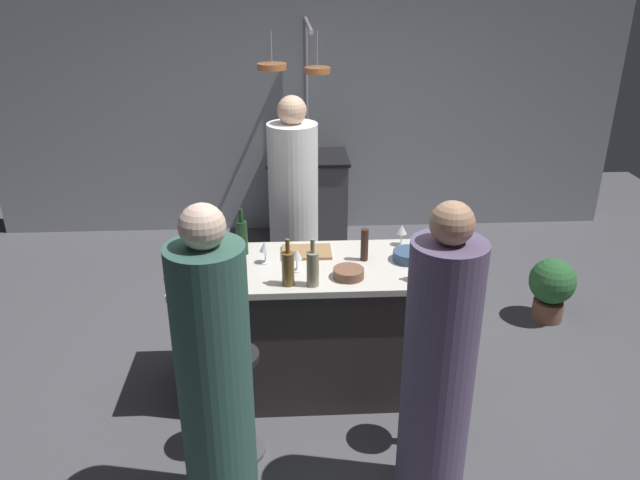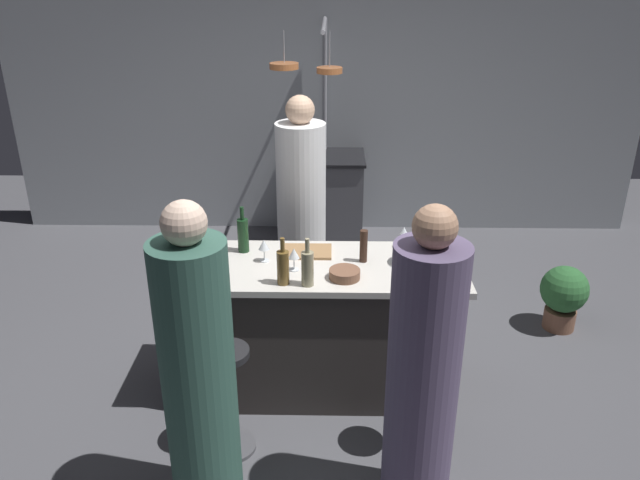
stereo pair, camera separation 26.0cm
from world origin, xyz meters
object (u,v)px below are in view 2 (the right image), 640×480
at_px(bar_stool_right, 420,398).
at_px(cutting_board, 307,252).
at_px(pepper_mill, 364,246).
at_px(wine_glass_near_left_guest, 404,233).
at_px(wine_bottle_rose, 427,265).
at_px(wine_bottle_white, 307,268).
at_px(wine_bottle_red, 243,234).
at_px(guest_right, 423,379).
at_px(bar_stool_left, 229,395).
at_px(wine_glass_near_right_guest, 294,254).
at_px(mixing_bowl_wooden, 345,274).
at_px(chef, 301,219).
at_px(guest_left, 199,378).
at_px(wine_glass_by_chef, 264,246).
at_px(wine_bottle_amber, 283,267).
at_px(stove_range, 324,198).
at_px(mixing_bowl_blue, 409,258).
at_px(potted_plant, 564,294).

xyz_separation_m(bar_stool_right, cutting_board, (-0.66, 0.79, 0.53)).
xyz_separation_m(pepper_mill, wine_glass_near_left_guest, (0.27, 0.22, 0.00)).
distance_m(bar_stool_right, wine_bottle_rose, 0.75).
relative_size(bar_stool_right, wine_bottle_white, 2.32).
bearing_deg(wine_bottle_red, guest_right, -49.30).
xyz_separation_m(bar_stool_left, cutting_board, (0.42, 0.79, 0.53)).
distance_m(wine_glass_near_right_guest, mixing_bowl_wooden, 0.33).
xyz_separation_m(bar_stool_right, pepper_mill, (-0.31, 0.67, 0.63)).
xyz_separation_m(chef, guest_right, (0.67, -1.95, -0.04)).
height_order(chef, wine_bottle_white, chef).
relative_size(guest_left, bar_stool_right, 2.49).
relative_size(chef, wine_glass_by_chef, 12.08).
bearing_deg(mixing_bowl_wooden, wine_glass_near_right_guest, 161.55).
xyz_separation_m(pepper_mill, wine_glass_by_chef, (-0.62, -0.01, 0.00)).
distance_m(guest_right, wine_bottle_white, 0.95).
bearing_deg(guest_left, guest_right, 1.56).
height_order(pepper_mill, wine_bottle_amber, wine_bottle_amber).
bearing_deg(guest_left, wine_glass_near_right_guest, 66.45).
xyz_separation_m(wine_bottle_amber, wine_glass_by_chef, (-0.14, 0.30, -0.00)).
xyz_separation_m(stove_range, guest_left, (-0.56, -3.47, 0.34)).
distance_m(chef, wine_bottle_white, 1.25).
xyz_separation_m(cutting_board, wine_bottle_white, (0.02, -0.44, 0.10)).
relative_size(wine_glass_near_left_guest, wine_glass_by_chef, 1.00).
height_order(wine_bottle_white, mixing_bowl_wooden, wine_bottle_white).
height_order(wine_bottle_amber, mixing_bowl_blue, wine_bottle_amber).
bearing_deg(guest_right, chef, 109.07).
relative_size(stove_range, bar_stool_right, 1.31).
distance_m(bar_stool_right, wine_bottle_red, 1.49).
relative_size(wine_glass_near_right_guest, wine_glass_by_chef, 1.00).
height_order(bar_stool_left, wine_bottle_rose, wine_bottle_rose).
height_order(chef, wine_bottle_amber, chef).
distance_m(cutting_board, pepper_mill, 0.39).
height_order(chef, wine_glass_near_right_guest, chef).
bearing_deg(wine_glass_near_left_guest, bar_stool_left, -139.70).
distance_m(wine_bottle_red, wine_bottle_amber, 0.53).
xyz_separation_m(guest_left, wine_bottle_rose, (1.18, 0.76, 0.24)).
bearing_deg(stove_range, wine_bottle_red, -102.36).
bearing_deg(bar_stool_right, wine_bottle_amber, 155.02).
xyz_separation_m(wine_bottle_rose, mixing_bowl_wooden, (-0.47, 0.07, -0.10)).
height_order(guest_left, mixing_bowl_blue, guest_left).
distance_m(guest_left, potted_plant, 3.03).
relative_size(potted_plant, wine_glass_by_chef, 3.56).
xyz_separation_m(chef, wine_bottle_amber, (-0.05, -1.21, 0.19)).
height_order(chef, wine_bottle_rose, chef).
xyz_separation_m(bar_stool_left, guest_left, (-0.06, -0.40, 0.41)).
height_order(pepper_mill, wine_glass_near_right_guest, pepper_mill).
xyz_separation_m(cutting_board, wine_glass_near_left_guest, (0.63, 0.10, 0.10)).
relative_size(bar_stool_right, pepper_mill, 3.24).
height_order(chef, mixing_bowl_wooden, chef).
xyz_separation_m(wine_bottle_red, mixing_bowl_blue, (1.05, -0.16, -0.09)).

